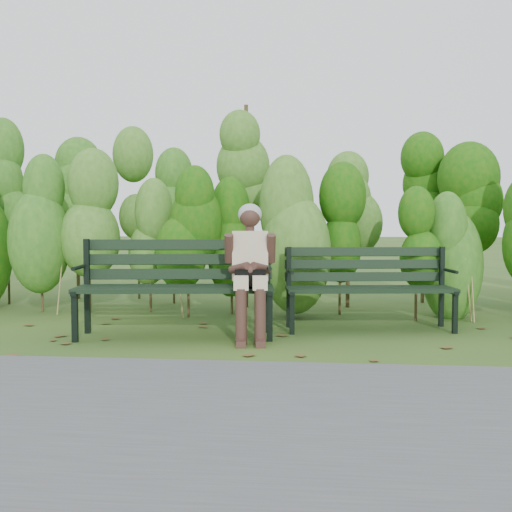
{
  "coord_description": "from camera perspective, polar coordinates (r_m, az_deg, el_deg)",
  "views": [
    {
      "loc": [
        0.57,
        -5.43,
        1.08
      ],
      "look_at": [
        0.0,
        0.35,
        0.75
      ],
      "focal_mm": 42.0,
      "sensor_mm": 36.0,
      "label": 1
    }
  ],
  "objects": [
    {
      "name": "bench_right",
      "position": [
        6.14,
        10.6,
        -2.34
      ],
      "size": [
        1.71,
        0.74,
        0.83
      ],
      "color": "black",
      "rests_on": "ground"
    },
    {
      "name": "seated_woman",
      "position": [
        5.51,
        -0.56,
        -0.52
      ],
      "size": [
        0.49,
        0.72,
        1.25
      ],
      "color": "beige",
      "rests_on": "ground"
    },
    {
      "name": "leaf_litter",
      "position": [
        5.34,
        -4.23,
        -8.39
      ],
      "size": [
        5.63,
        2.13,
        0.01
      ],
      "color": "brown",
      "rests_on": "ground"
    },
    {
      "name": "hedge_band",
      "position": [
        7.32,
        1.16,
        4.63
      ],
      "size": [
        11.04,
        1.67,
        2.42
      ],
      "color": "#47381E",
      "rests_on": "ground"
    },
    {
      "name": "footpath",
      "position": [
        3.45,
        -4.3,
        -14.86
      ],
      "size": [
        60.0,
        2.5,
        0.01
      ],
      "primitive_type": "cube",
      "color": "#474749",
      "rests_on": "ground"
    },
    {
      "name": "bench_left",
      "position": [
        5.74,
        -7.61,
        -2.17
      ],
      "size": [
        1.89,
        0.81,
        0.92
      ],
      "color": "black",
      "rests_on": "ground"
    },
    {
      "name": "ground",
      "position": [
        5.57,
        -0.36,
        -7.93
      ],
      "size": [
        80.0,
        80.0,
        0.0
      ],
      "primitive_type": "plane",
      "color": "#28481C"
    }
  ]
}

